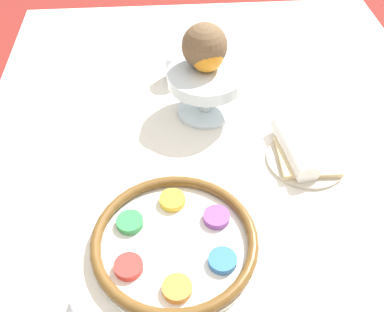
{
  "coord_description": "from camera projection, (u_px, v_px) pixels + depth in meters",
  "views": [
    {
      "loc": [
        -0.6,
        0.12,
        1.4
      ],
      "look_at": [
        0.04,
        0.07,
        0.75
      ],
      "focal_mm": 42.0,
      "sensor_mm": 36.0,
      "label": 1
    }
  ],
  "objects": [
    {
      "name": "fruit_stand",
      "position": [
        206.0,
        83.0,
        1.02
      ],
      "size": [
        0.18,
        0.18,
        0.11
      ],
      "color": "silver",
      "rests_on": "dining_table"
    },
    {
      "name": "orange_fruit",
      "position": [
        207.0,
        55.0,
        0.98
      ],
      "size": [
        0.08,
        0.08,
        0.08
      ],
      "color": "orange",
      "rests_on": "fruit_stand"
    },
    {
      "name": "spoon",
      "position": [
        314.0,
        160.0,
        0.96
      ],
      "size": [
        0.15,
        0.05,
        0.01
      ],
      "color": "silver",
      "rests_on": "dining_table"
    },
    {
      "name": "dining_table",
      "position": [
        221.0,
        271.0,
        1.17
      ],
      "size": [
        1.55,
        1.1,
        0.71
      ],
      "color": "silver",
      "rests_on": "ground_plane"
    },
    {
      "name": "coconut",
      "position": [
        205.0,
        46.0,
        0.98
      ],
      "size": [
        0.1,
        0.1,
        0.1
      ],
      "color": "brown",
      "rests_on": "fruit_stand"
    },
    {
      "name": "cup_near",
      "position": [
        177.0,
        67.0,
        1.15
      ],
      "size": [
        0.06,
        0.06,
        0.07
      ],
      "color": "silver",
      "rests_on": "dining_table"
    },
    {
      "name": "seder_plate",
      "position": [
        175.0,
        241.0,
        0.8
      ],
      "size": [
        0.3,
        0.3,
        0.03
      ],
      "color": "silver",
      "rests_on": "dining_table"
    },
    {
      "name": "napkin_roll",
      "position": [
        294.0,
        148.0,
        0.96
      ],
      "size": [
        0.17,
        0.07,
        0.05
      ],
      "color": "white",
      "rests_on": "dining_table"
    },
    {
      "name": "bread_plate",
      "position": [
        306.0,
        158.0,
        0.96
      ],
      "size": [
        0.17,
        0.17,
        0.02
      ],
      "color": "beige",
      "rests_on": "dining_table"
    }
  ]
}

